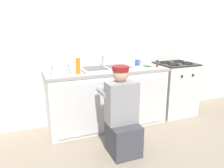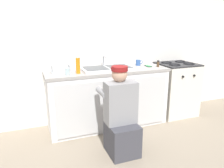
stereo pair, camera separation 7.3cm
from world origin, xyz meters
name	(u,v)px [view 1 (the left image)]	position (x,y,z in m)	size (l,w,h in m)	color
ground_plane	(114,132)	(0.00, 0.00, 0.00)	(12.00, 12.00, 0.00)	gray
back_wall	(99,46)	(0.00, 0.65, 1.25)	(6.00, 0.10, 2.50)	silver
counter_cabinet	(107,99)	(0.00, 0.29, 0.44)	(1.85, 0.62, 0.88)	white
countertop	(107,71)	(0.00, 0.30, 0.90)	(1.89, 0.62, 0.04)	#9E9993
sink_double_basin	(107,68)	(0.00, 0.30, 0.94)	(0.80, 0.44, 0.19)	silver
stove_range	(174,88)	(1.30, 0.30, 0.47)	(0.65, 0.62, 0.94)	silver
plumber_person	(122,118)	(-0.11, -0.51, 0.46)	(0.42, 0.61, 1.10)	#3F3F47
soap_bottle_orange	(78,66)	(-0.48, 0.17, 1.03)	(0.06, 0.06, 0.25)	orange
cell_phone	(147,66)	(0.71, 0.28, 0.92)	(0.07, 0.14, 0.01)	black
water_glass	(68,72)	(-0.64, 0.11, 0.97)	(0.06, 0.06, 0.10)	#ADC6CC
dish_rack_tray	(61,71)	(-0.70, 0.35, 0.94)	(0.28, 0.22, 0.11)	#B2B7BC
coffee_mug	(137,62)	(0.60, 0.43, 0.97)	(0.13, 0.08, 0.10)	#335699
spice_bottle_pepper	(157,64)	(0.84, 0.19, 0.97)	(0.04, 0.04, 0.11)	#513823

